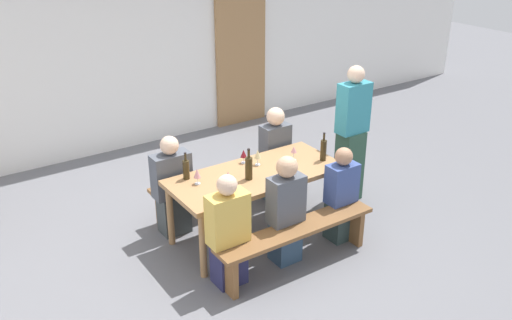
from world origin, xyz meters
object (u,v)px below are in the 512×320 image
tasting_table (256,180)px  bench_near (296,236)px  wine_bottle_0 (186,169)px  seated_guest_far_1 (275,156)px  bench_far (222,182)px  wine_glass_0 (258,154)px  wine_bottle_2 (249,168)px  seated_guest_near_0 (228,234)px  seated_guest_near_1 (286,212)px  wine_glass_2 (244,154)px  wine_glass_3 (197,174)px  wooden_door (241,60)px  wine_glass_1 (294,150)px  seated_guest_near_2 (341,197)px  standing_host (351,137)px  seated_guest_far_0 (172,188)px  wine_glass_4 (228,176)px  wine_bottle_1 (323,150)px

tasting_table → bench_near: (0.00, -0.71, -0.32)m
wine_bottle_0 → seated_guest_far_1: bearing=11.7°
bench_far → wine_glass_0: wine_glass_0 is taller
bench_near → wine_bottle_2: (-0.14, 0.64, 0.53)m
wine_bottle_2 → seated_guest_near_0: bearing=-138.5°
seated_guest_near_1 → seated_guest_far_1: size_ratio=0.97×
wine_glass_0 → seated_guest_near_1: 0.80m
wine_glass_2 → wine_glass_3: size_ratio=0.93×
wooden_door → wine_glass_1: wooden_door is taller
wine_bottle_2 → seated_guest_near_1: (0.12, -0.49, -0.32)m
bench_near → wine_glass_1: (0.52, 0.75, 0.52)m
wine_glass_0 → wine_glass_3: 0.76m
seated_guest_near_2 → seated_guest_near_0: bearing=90.0°
seated_guest_near_0 → standing_host: size_ratio=0.68×
seated_guest_far_0 → standing_host: bearing=77.1°
tasting_table → wine_glass_2: 0.34m
seated_guest_far_0 → wooden_door: bearing=135.2°
wine_glass_2 → wine_glass_4: wine_glass_4 is taller
wine_glass_3 → seated_guest_near_1: 0.96m
wine_glass_0 → tasting_table: bearing=-129.0°
wine_bottle_1 → wine_glass_0: (-0.67, 0.30, -0.00)m
bench_far → seated_guest_near_2: bearing=-61.0°
wine_bottle_2 → seated_guest_near_1: bearing=-76.7°
wine_glass_0 → standing_host: size_ratio=0.11×
wooden_door → wine_glass_3: 3.80m
seated_guest_near_1 → standing_host: 1.59m
wooden_door → wine_bottle_1: size_ratio=6.47×
bench_near → seated_guest_far_0: size_ratio=1.55×
seated_guest_near_2 → wine_bottle_1: bearing=-12.1°
wine_bottle_2 → wine_glass_4: (-0.26, -0.03, -0.01)m
wine_bottle_2 → seated_guest_near_1: seated_guest_near_1 is taller
wine_bottle_0 → standing_host: standing_host is taller
wine_glass_4 → wine_glass_2: bearing=42.0°
seated_guest_near_0 → wine_glass_3: bearing=-5.1°
tasting_table → seated_guest_near_2: size_ratio=1.74×
wine_glass_2 → seated_guest_far_0: size_ratio=0.14×
wine_glass_0 → wine_glass_1: size_ratio=1.07×
wine_bottle_0 → wine_glass_1: (1.19, -0.25, 0.01)m
seated_guest_far_1 → wine_bottle_1: bearing=11.4°
seated_guest_far_0 → standing_host: standing_host is taller
wine_glass_0 → wine_glass_3: size_ratio=1.07×
wine_bottle_1 → wine_bottle_0: bearing=163.6°
tasting_table → wine_glass_2: bearing=84.0°
wine_glass_3 → seated_guest_far_0: 0.55m
wine_glass_1 → wine_glass_3: bearing=175.7°
wine_bottle_0 → seated_guest_far_0: (-0.04, 0.27, -0.32)m
wine_glass_2 → seated_guest_far_1: 0.74m
bench_far → wine_glass_4: size_ratio=10.57×
tasting_table → wine_glass_3: (-0.63, 0.12, 0.20)m
wine_bottle_1 → seated_guest_far_0: size_ratio=0.29×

